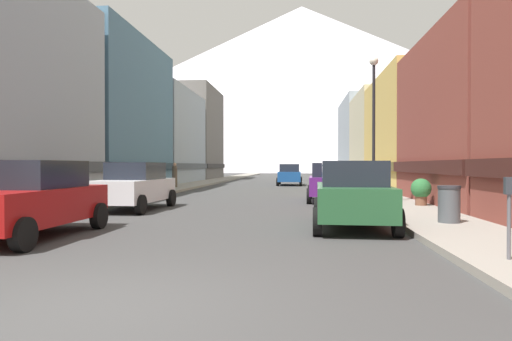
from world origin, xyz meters
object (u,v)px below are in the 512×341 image
Objects in this scene: car_left_0 at (30,199)px; parking_meter_near at (509,206)px; potted_plant_2 at (421,190)px; car_right_0 at (352,194)px; car_left_1 at (134,186)px; car_driving_0 at (290,175)px; potted_plant_1 at (125,183)px; streetlamp_right at (374,107)px; trash_bin_right at (449,204)px; pedestrian_0 at (175,176)px; car_right_1 at (330,182)px.

car_left_0 is 3.32× the size of parking_meter_near.
car_left_0 is 4.32× the size of potted_plant_2.
car_left_0 is 7.96m from car_right_0.
car_driving_0 is (5.40, 21.79, 0.00)m from car_left_1.
car_driving_0 is 4.36× the size of potted_plant_1.
car_left_0 is at bearing -100.72° from car_driving_0.
potted_plant_1 is at bearing 102.81° from car_left_0.
car_left_1 is 8.02m from potted_plant_1.
car_right_0 is (7.60, -4.33, 0.00)m from car_left_1.
streetlamp_right is (1.55, 6.24, 3.09)m from car_right_0.
trash_bin_right is at bearing 3.48° from car_right_0.
car_driving_0 is 16.81m from potted_plant_1.
car_left_0 and car_right_0 have the same top height.
pedestrian_0 is (-2.45, 21.26, 0.04)m from car_left_0.
car_driving_0 is 2.59× the size of pedestrian_0.
trash_bin_right is 0.17× the size of streetlamp_right.
car_left_0 is 12.95m from streetlamp_right.
potted_plant_1 is (-3.20, 14.07, -0.21)m from car_left_0.
car_right_1 is 17.19m from car_driving_0.
car_driving_0 is (-2.20, 17.05, 0.00)m from car_right_1.
car_left_1 is 8.95m from car_right_1.
pedestrian_0 is (-10.05, 9.80, 0.04)m from car_right_1.
car_right_1 reaches higher than trash_bin_right.
streetlamp_right is (-1.65, 0.76, 3.25)m from potted_plant_2.
potted_plant_1 is at bearing -120.78° from car_driving_0.
parking_meter_near is (1.95, -13.78, 0.11)m from car_right_1.
car_right_1 is 9.28m from trash_bin_right.
car_right_1 is (0.00, 9.07, 0.00)m from car_right_0.
streetlamp_right is (1.55, -2.83, 3.09)m from car_right_1.
car_left_0 and car_driving_0 have the same top height.
car_driving_0 is at bearing 42.75° from pedestrian_0.
streetlamp_right is (9.15, 8.63, 3.09)m from car_left_0.
trash_bin_right is 0.58× the size of pedestrian_0.
car_left_1 reaches higher than potted_plant_1.
car_left_0 and car_right_1 have the same top height.
trash_bin_right is 5.36m from potted_plant_2.
parking_meter_near is 26.45m from pedestrian_0.
pedestrian_0 reaches higher than car_driving_0.
car_left_0 is at bearing -77.19° from potted_plant_1.
car_left_0 reaches higher than potted_plant_1.
car_right_0 is at bearing 17.46° from car_left_0.
streetlamp_right is at bearing 43.33° from car_left_0.
car_right_0 is 1.02× the size of car_driving_0.
parking_meter_near is 11.35m from streetlamp_right.
car_left_1 is 4.55× the size of trash_bin_right.
car_right_1 is 4.42× the size of potted_plant_1.
potted_plant_1 is at bearing 127.88° from parking_meter_near.
pedestrian_0 is (-10.05, 18.87, 0.04)m from car_right_0.
potted_plant_2 is at bearing -48.29° from car_right_1.
car_left_0 is 14.43m from potted_plant_1.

